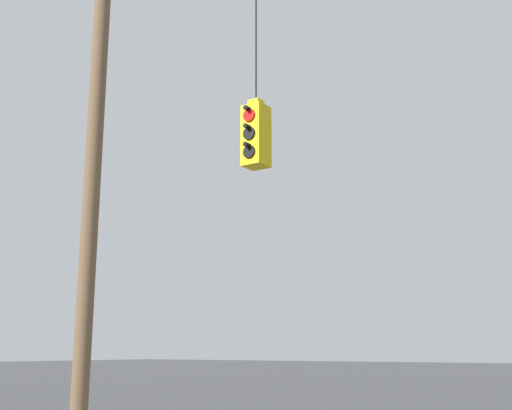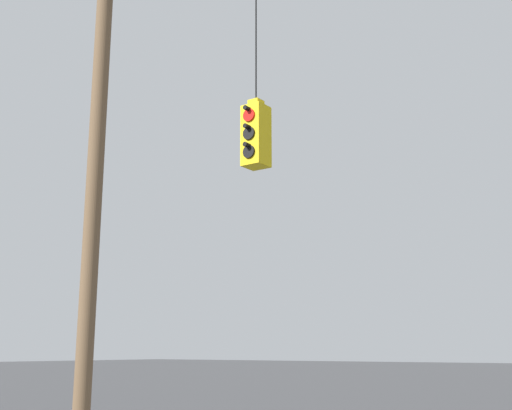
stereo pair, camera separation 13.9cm
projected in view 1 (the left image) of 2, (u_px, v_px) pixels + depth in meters
name	position (u px, v px, depth m)	size (l,w,h in m)	color
utility_pole_left	(91.00, 200.00, 11.56)	(0.30, 0.30, 9.40)	brown
traffic_light_over_intersection	(256.00, 134.00, 9.67)	(0.34, 0.46, 3.73)	yellow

